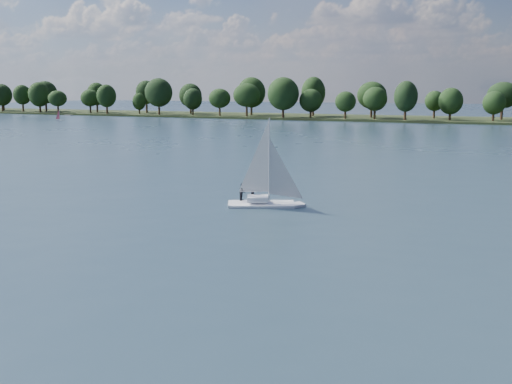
{
  "coord_description": "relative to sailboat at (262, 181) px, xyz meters",
  "views": [
    {
      "loc": [
        13.59,
        -14.37,
        12.32
      ],
      "look_at": [
        -6.67,
        34.98,
        2.5
      ],
      "focal_mm": 40.0,
      "sensor_mm": 36.0,
      "label": 1
    }
  ],
  "objects": [
    {
      "name": "dinghy_pink",
      "position": [
        -129.39,
        117.92,
        -1.65
      ],
      "size": [
        3.0,
        2.14,
        4.47
      ],
      "rotation": [
        0.0,
        0.0,
        0.42
      ],
      "color": "white",
      "rests_on": "ground"
    },
    {
      "name": "far_shore",
      "position": [
        8.03,
        172.05,
        -2.7
      ],
      "size": [
        660.0,
        40.0,
        1.5
      ],
      "primitive_type": "cube",
      "color": "black",
      "rests_on": "ground"
    },
    {
      "name": "treeline",
      "position": [
        -11.42,
        168.38,
        5.42
      ],
      "size": [
        562.07,
        73.93,
        17.57
      ],
      "color": "black",
      "rests_on": "ground"
    },
    {
      "name": "sailboat",
      "position": [
        0.0,
        0.0,
        0.0
      ],
      "size": [
        7.59,
        4.68,
        9.68
      ],
      "rotation": [
        0.0,
        0.0,
        0.39
      ],
      "color": "white",
      "rests_on": "ground"
    },
    {
      "name": "ground",
      "position": [
        8.03,
        60.05,
        -2.7
      ],
      "size": [
        700.0,
        700.0,
        0.0
      ],
      "primitive_type": "plane",
      "color": "#233342",
      "rests_on": "ground"
    },
    {
      "name": "pontoon",
      "position": [
        -151.96,
        149.44,
        -2.7
      ],
      "size": [
        4.11,
        2.24,
        0.5
      ],
      "primitive_type": "cube",
      "rotation": [
        0.0,
        0.0,
        -0.06
      ],
      "color": "#545659",
      "rests_on": "ground"
    }
  ]
}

